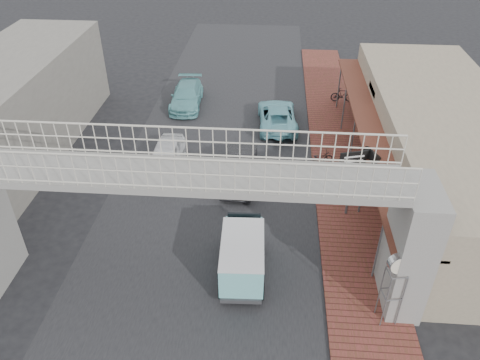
% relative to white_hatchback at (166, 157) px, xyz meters
% --- Properties ---
extents(ground, '(120.00, 120.00, 0.00)m').
position_rel_white_hatchback_xyz_m(ground, '(2.66, -4.13, -0.69)').
color(ground, black).
rests_on(ground, ground).
extents(road_strip, '(10.00, 60.00, 0.01)m').
position_rel_white_hatchback_xyz_m(road_strip, '(2.66, -4.13, -0.68)').
color(road_strip, black).
rests_on(road_strip, ground).
extents(sidewalk, '(3.00, 40.00, 0.10)m').
position_rel_white_hatchback_xyz_m(sidewalk, '(9.16, -1.13, -0.64)').
color(sidewalk, brown).
rests_on(sidewalk, ground).
extents(shophouse_row, '(7.20, 18.00, 4.00)m').
position_rel_white_hatchback_xyz_m(shophouse_row, '(13.62, -0.13, 1.32)').
color(shophouse_row, gray).
rests_on(shophouse_row, ground).
extents(footbridge, '(16.40, 2.40, 6.34)m').
position_rel_white_hatchback_xyz_m(footbridge, '(2.66, -8.13, 2.49)').
color(footbridge, gray).
rests_on(footbridge, ground).
extents(building_far_left, '(5.00, 14.00, 5.00)m').
position_rel_white_hatchback_xyz_m(building_far_left, '(-8.34, 1.87, 1.81)').
color(building_far_left, gray).
rests_on(building_far_left, ground).
extents(white_hatchback, '(1.63, 4.04, 1.37)m').
position_rel_white_hatchback_xyz_m(white_hatchback, '(0.00, 0.00, 0.00)').
color(white_hatchback, white).
rests_on(white_hatchback, ground).
extents(dark_sedan, '(1.57, 4.21, 1.37)m').
position_rel_white_hatchback_xyz_m(dark_sedan, '(3.92, -0.92, -0.00)').
color(dark_sedan, black).
rests_on(dark_sedan, ground).
extents(angkot_curb, '(2.54, 4.90, 1.32)m').
position_rel_white_hatchback_xyz_m(angkot_curb, '(5.72, 5.19, -0.03)').
color(angkot_curb, '#75C0CB').
rests_on(angkot_curb, ground).
extents(angkot_far, '(2.07, 4.69, 1.34)m').
position_rel_white_hatchback_xyz_m(angkot_far, '(-0.22, 7.57, -0.02)').
color(angkot_far, '#69B2B6').
rests_on(angkot_far, ground).
extents(angkot_van, '(1.80, 3.69, 1.78)m').
position_rel_white_hatchback_xyz_m(angkot_van, '(4.52, -7.30, 0.44)').
color(angkot_van, black).
rests_on(angkot_van, ground).
extents(motorcycle_near, '(1.65, 1.00, 0.82)m').
position_rel_white_hatchback_xyz_m(motorcycle_near, '(7.96, 0.75, -0.18)').
color(motorcycle_near, black).
rests_on(motorcycle_near, sidewalk).
extents(motorcycle_far, '(1.57, 0.45, 0.94)m').
position_rel_white_hatchback_xyz_m(motorcycle_far, '(10.00, 8.72, -0.12)').
color(motorcycle_far, black).
rests_on(motorcycle_far, sidewalk).
extents(street_clock, '(0.78, 0.68, 3.04)m').
position_rel_white_hatchback_xyz_m(street_clock, '(9.68, -9.16, 1.94)').
color(street_clock, '#59595B').
rests_on(street_clock, sidewalk).
extents(arrow_sign, '(2.05, 1.36, 3.40)m').
position_rel_white_hatchback_xyz_m(arrow_sign, '(9.77, -3.07, 2.16)').
color(arrow_sign, '#59595B').
rests_on(arrow_sign, sidewalk).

